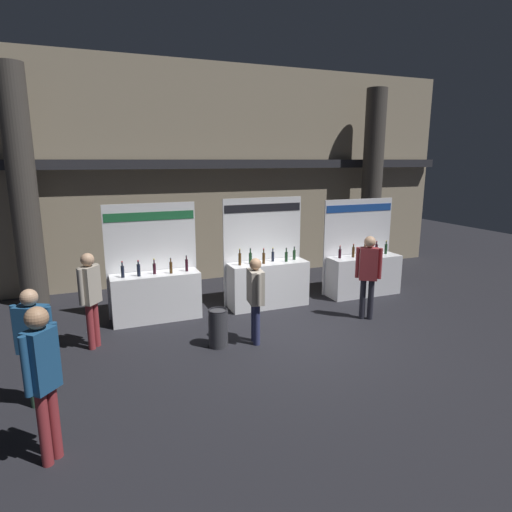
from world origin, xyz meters
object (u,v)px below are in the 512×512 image
Objects in this scene: visitor_3 at (90,292)px; visitor_4 at (34,338)px; exhibitor_booth_0 at (156,291)px; visitor_2 at (255,293)px; exhibitor_booth_1 at (267,279)px; trash_bin at (218,328)px; visitor_1 at (43,373)px; exhibitor_booth_2 at (363,271)px; visitor_0 at (368,270)px.

visitor_3 is 1.04× the size of visitor_4.
exhibitor_booth_0 reaches higher than visitor_2.
exhibitor_booth_1 is at bearing -1.97° from exhibitor_booth_0.
trash_bin is at bearing -66.01° from exhibitor_booth_0.
exhibitor_booth_0 reaches higher than visitor_3.
visitor_2 is at bearing 164.58° from visitor_1.
visitor_4 is (-7.17, -2.70, 0.42)m from exhibitor_booth_2.
exhibitor_booth_0 is 1.03× the size of exhibitor_booth_2.
trash_bin is 0.44× the size of visitor_2.
exhibitor_booth_0 is 1.39× the size of visitor_3.
exhibitor_booth_1 is 2.59m from exhibitor_booth_2.
visitor_1 is (-1.82, -4.12, 0.47)m from exhibitor_booth_0.
trash_bin is 2.36m from visitor_3.
exhibitor_booth_1 is at bearing -120.51° from visitor_4.
visitor_3 reaches higher than visitor_4.
visitor_0 is at bearing 122.12° from visitor_3.
visitor_1 reaches higher than visitor_2.
trash_bin is 0.38× the size of visitor_1.
trash_bin is (0.82, -1.85, -0.26)m from exhibitor_booth_0.
exhibitor_booth_1 reaches higher than visitor_2.
visitor_3 is at bearing 159.71° from trash_bin.
visitor_1 reaches higher than visitor_0.
visitor_2 is at bearing -52.36° from exhibitor_booth_0.
trash_bin is (-4.31, -1.69, -0.25)m from exhibitor_booth_2.
exhibitor_booth_1 is 3.54× the size of trash_bin.
visitor_4 is (-2.03, -2.86, 0.41)m from exhibitor_booth_0.
visitor_0 is at bearing -140.88° from visitor_4.
exhibitor_booth_0 is 3.47× the size of trash_bin.
exhibitor_booth_1 is at bearing 178.29° from exhibitor_booth_2.
exhibitor_booth_1 reaches higher than visitor_1.
exhibitor_booth_0 is at bearing 113.99° from trash_bin.
visitor_3 is at bearing -84.17° from visitor_4.
visitor_0 is at bearing -21.83° from exhibitor_booth_0.
visitor_4 is at bearing -68.27° from visitor_2.
exhibitor_booth_2 is 1.33× the size of visitor_0.
visitor_2 is 3.66m from visitor_4.
visitor_0 is at bearing -122.34° from exhibitor_booth_2.
exhibitor_booth_0 reaches higher than visitor_0.
visitor_0 is 2.69m from visitor_2.
exhibitor_booth_2 is 1.41× the size of visitor_4.
exhibitor_booth_1 is 5.97m from visitor_1.
exhibitor_booth_1 is 1.54× the size of visitor_2.
exhibitor_booth_2 is at bearing -1.71° from exhibitor_booth_1.
visitor_2 is 0.95× the size of visitor_4.
visitor_4 is (-0.74, -1.79, -0.03)m from visitor_3.
exhibitor_booth_1 is 3.99m from visitor_3.
exhibitor_booth_0 is at bearing -97.05° from visitor_4.
visitor_3 is at bearing 27.81° from visitor_0.
exhibitor_booth_2 reaches higher than trash_bin.
exhibitor_booth_0 is at bearing -162.16° from visitor_1.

